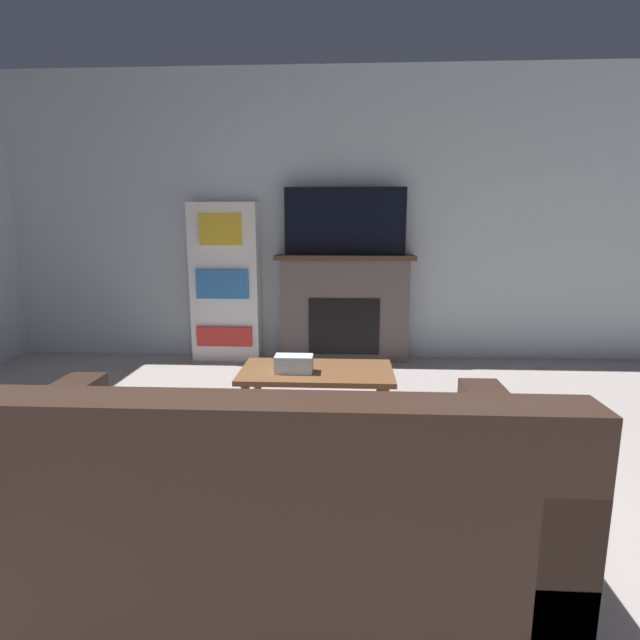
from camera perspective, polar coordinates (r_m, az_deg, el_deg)
The scene contains 8 objects.
wall_back at distance 4.84m, azimuth -0.29°, elevation 11.61°, with size 6.95×0.06×2.70m.
fireplace at distance 4.76m, azimuth 2.79°, elevation 1.42°, with size 1.30×0.28×1.01m.
tv at distance 4.67m, azimuth 2.88°, elevation 11.19°, with size 1.12×0.03×0.62m.
couch at distance 1.85m, azimuth -6.89°, elevation -22.20°, with size 1.83×0.94×0.86m.
coffee_table at distance 3.00m, azimuth -0.39°, elevation -6.91°, with size 0.91×0.50×0.44m.
tissue_box at distance 2.93m, azimuth -3.01°, elevation -5.01°, with size 0.22×0.12×0.10m.
remote_control at distance 3.09m, azimuth -2.77°, elevation -4.87°, with size 0.04×0.15×0.02m.
bookshelf at distance 4.84m, azimuth -10.69°, elevation 4.23°, with size 0.64×0.29×1.49m.
Camera 1 is at (0.28, -0.80, 1.30)m, focal length 28.00 mm.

